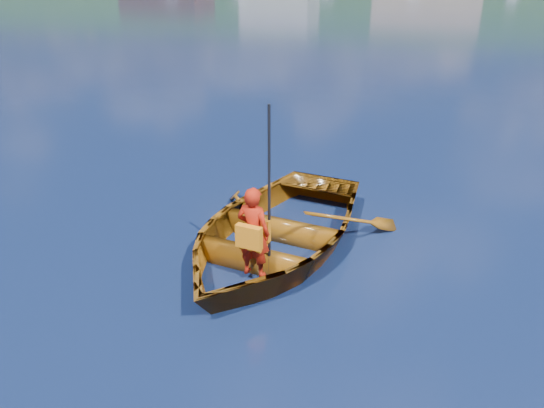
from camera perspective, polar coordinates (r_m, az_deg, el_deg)
name	(u,v)px	position (r m, az deg, el deg)	size (l,w,h in m)	color
ground	(246,243)	(7.89, -2.84, -4.26)	(600.00, 600.00, 0.00)	#101D42
rowboat	(273,230)	(7.63, 0.13, -2.86)	(3.54, 4.58, 0.87)	brown
child_paddler	(254,232)	(6.66, -2.00, -3.04)	(0.48, 0.37, 2.22)	#B61D0C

